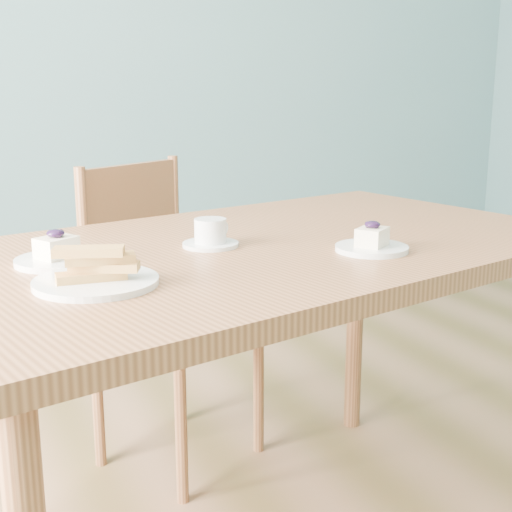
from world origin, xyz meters
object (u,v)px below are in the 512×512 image
(dining_table, at_px, (260,277))
(dining_chair, at_px, (167,312))
(cheesecake_plate_near, at_px, (372,243))
(biscotti_plate, at_px, (96,273))
(cheesecake_plate_far, at_px, (57,255))
(coffee_cup, at_px, (211,235))

(dining_table, xyz_separation_m, dining_chair, (-0.04, 0.60, -0.26))
(cheesecake_plate_near, bearing_deg, biscotti_plate, -178.18)
(dining_chair, distance_m, biscotti_plate, 0.96)
(biscotti_plate, bearing_deg, cheesecake_plate_far, 100.94)
(cheesecake_plate_far, bearing_deg, cheesecake_plate_near, -14.89)
(dining_chair, distance_m, cheesecake_plate_far, 0.82)
(dining_chair, xyz_separation_m, cheesecake_plate_near, (0.23, -0.78, 0.36))
(cheesecake_plate_near, distance_m, cheesecake_plate_far, 0.67)
(cheesecake_plate_near, height_order, biscotti_plate, biscotti_plate)
(coffee_cup, relative_size, biscotti_plate, 0.55)
(dining_table, xyz_separation_m, coffee_cup, (-0.12, 0.01, 0.11))
(dining_chair, xyz_separation_m, coffee_cup, (-0.07, -0.59, 0.37))
(cheesecake_plate_far, height_order, coffee_cup, cheesecake_plate_far)
(dining_chair, height_order, biscotti_plate, dining_chair)
(cheesecake_plate_far, distance_m, biscotti_plate, 0.20)
(dining_chair, xyz_separation_m, biscotti_plate, (-0.38, -0.80, 0.36))
(dining_table, distance_m, coffee_cup, 0.16)
(coffee_cup, bearing_deg, cheesecake_plate_far, 159.21)
(dining_table, bearing_deg, cheesecake_plate_near, -56.60)
(dining_chair, relative_size, cheesecake_plate_near, 5.94)
(biscotti_plate, bearing_deg, dining_chair, 64.53)
(coffee_cup, height_order, biscotti_plate, biscotti_plate)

